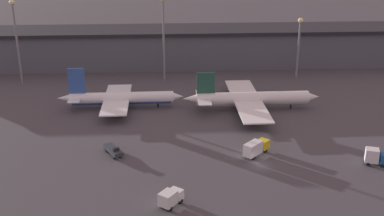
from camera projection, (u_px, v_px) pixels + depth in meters
The scene contains 11 objects.
ground at pixel (260, 165), 107.91m from camera, with size 600.00×600.00×0.00m, color #423F44.
terminal_building at pixel (219, 46), 184.21m from camera, with size 230.98×20.15×14.30m.
airplane_0 at pixel (120, 98), 140.86m from camera, with size 36.97×26.84×12.41m.
airplane_1 at pixel (251, 99), 139.67m from camera, with size 40.11×36.64×11.54m.
service_vehicle_0 at pixel (113, 150), 112.63m from camera, with size 5.20×7.00×2.40m.
service_vehicle_1 at pixel (256, 148), 111.85m from camera, with size 7.15×7.24×3.64m.
service_vehicle_2 at pixel (375, 156), 107.53m from camera, with size 5.14×3.84×3.79m.
service_vehicle_5 at pixel (170, 198), 91.64m from camera, with size 5.18×5.67×3.30m.
lamp_post_0 at pixel (16, 32), 158.81m from camera, with size 1.80×1.80×28.08m.
lamp_post_1 at pixel (164, 29), 161.27m from camera, with size 1.80×1.80×28.79m.
lamp_post_2 at pixel (299, 39), 165.22m from camera, with size 1.80×1.80×21.26m.
Camera 1 is at (-20.75, -95.33, 50.26)m, focal length 45.00 mm.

